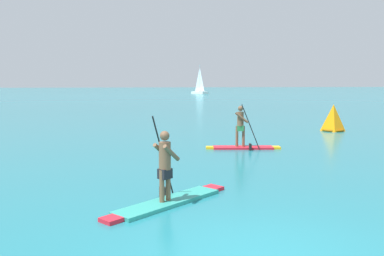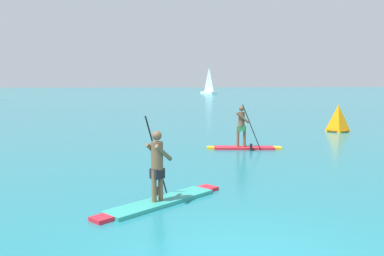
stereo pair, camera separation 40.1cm
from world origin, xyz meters
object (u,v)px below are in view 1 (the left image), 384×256
Objects in this scene: paddleboarder_mid_center at (168,188)px; paddleboarder_far_right at (242,138)px; race_marker_buoy at (333,119)px; sailboat_right_horizon at (200,90)px.

paddleboarder_mid_center is 0.99× the size of paddleboarder_far_right.
paddleboarder_far_right reaches higher than race_marker_buoy.
sailboat_right_horizon is (17.91, 84.33, 0.54)m from paddleboarder_mid_center.
sailboat_right_horizon is (14.00, 77.34, 0.48)m from paddleboarder_far_right.
paddleboarder_mid_center is 8.01m from paddleboarder_far_right.
paddleboarder_mid_center is at bearing -131.77° from race_marker_buoy.
race_marker_buoy is (10.65, 11.93, 0.30)m from paddleboarder_mid_center.
paddleboarder_far_right is at bearing 151.21° from sailboat_right_horizon.
paddleboarder_mid_center reaches higher than race_marker_buoy.
paddleboarder_mid_center is 2.04× the size of race_marker_buoy.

